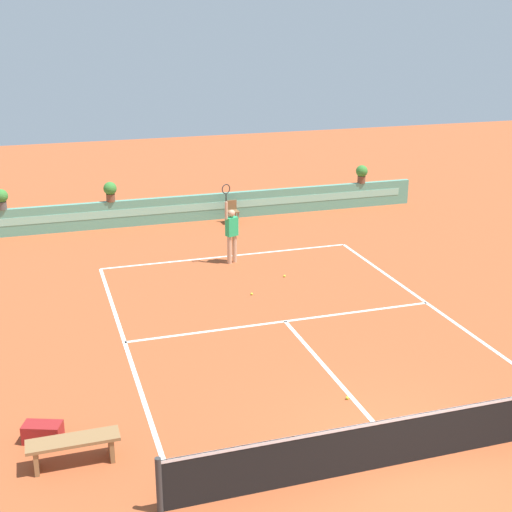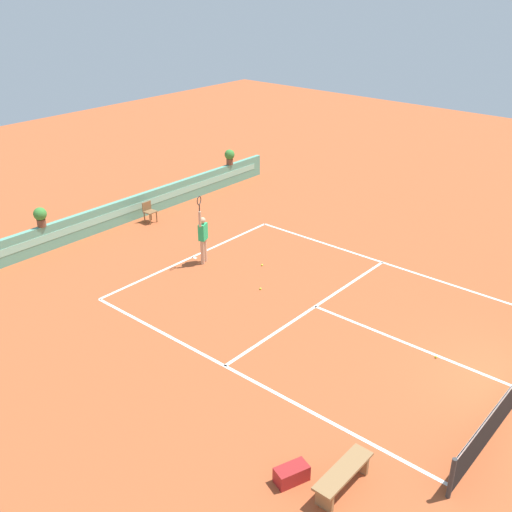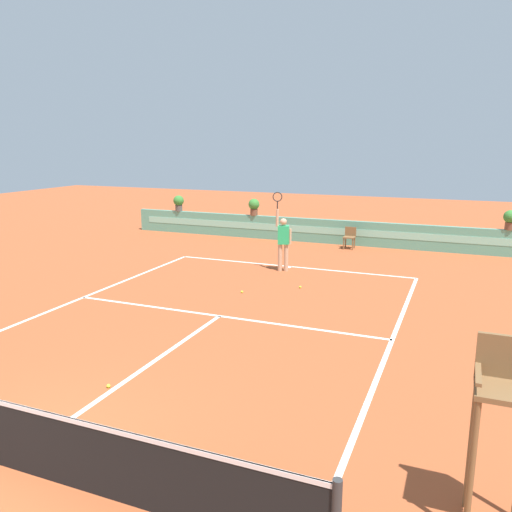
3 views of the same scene
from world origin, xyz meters
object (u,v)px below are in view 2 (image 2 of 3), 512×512
Objects in this scene: tennis_ball_near_baseline at (260,289)px; tennis_ball_mid_court at (262,265)px; bench_courtside at (343,475)px; tennis_player at (203,236)px; tennis_ball_by_sideline at (436,357)px; potted_plant_left at (40,216)px; potted_plant_far_right at (230,156)px; gear_bag at (292,474)px; ball_kid_chair at (149,211)px.

tennis_ball_near_baseline and tennis_ball_mid_court have the same top height.
tennis_ball_near_baseline is (5.33, 6.68, -0.34)m from bench_courtside.
bench_courtside is 23.53× the size of tennis_ball_near_baseline.
tennis_player reaches higher than tennis_ball_by_sideline.
tennis_ball_near_baseline is (-0.22, -2.83, -1.02)m from tennis_player.
tennis_player reaches higher than tennis_ball_mid_court.
tennis_ball_by_sideline is at bearing -99.57° from tennis_ball_mid_court.
tennis_player is 8.98m from tennis_ball_by_sideline.
potted_plant_far_right is (10.08, 0.00, 0.00)m from potted_plant_left.
gear_bag is at bearing -125.15° from tennis_player.
potted_plant_left reaches higher than tennis_ball_by_sideline.
ball_kid_chair is 12.50× the size of tennis_ball_by_sideline.
bench_courtside is (-6.80, -13.93, -0.10)m from ball_kid_chair.
gear_bag is 6.00m from tennis_ball_by_sideline.
potted_plant_far_right is (12.99, 13.75, 1.23)m from gear_bag.
tennis_ball_mid_court is at bearing -58.14° from potted_plant_left.
gear_bag reaches higher than tennis_ball_mid_court.
gear_bag is 9.94m from tennis_ball_mid_court.
potted_plant_left and potted_plant_far_right have the same top height.
potted_plant_far_right is (12.49, 14.66, 1.04)m from bench_courtside.
tennis_ball_mid_court and tennis_ball_by_sideline have the same top height.
tennis_ball_near_baseline is (-1.47, -7.25, -0.44)m from ball_kid_chair.
tennis_ball_mid_court is 8.24m from potted_plant_left.
tennis_player is at bearing 89.59° from tennis_ball_by_sideline.
bench_courtside is 2.21× the size of potted_plant_far_right.
ball_kid_chair is 1.21× the size of gear_bag.
ball_kid_chair is 4.63m from tennis_player.
tennis_ball_near_baseline is at bearing -69.91° from potted_plant_left.
tennis_ball_by_sideline is at bearing -77.66° from potted_plant_left.
gear_bag is at bearing -135.30° from tennis_ball_near_baseline.
ball_kid_chair is 13.42m from tennis_ball_by_sideline.
tennis_ball_mid_court is at bearing 43.59° from gear_bag.
tennis_ball_near_baseline is at bearing -131.88° from potted_plant_far_right.
tennis_player is at bearing 59.72° from bench_courtside.
gear_bag is (-0.50, 0.91, -0.20)m from bench_courtside.
tennis_ball_by_sideline is (-1.31, -13.34, -0.44)m from ball_kid_chair.
bench_courtside is 0.62× the size of tennis_player.
gear_bag is 0.97× the size of potted_plant_far_right.
tennis_ball_by_sideline is (-1.21, -7.18, 0.00)m from tennis_ball_mid_court.
potted_plant_far_right is at bearing 50.00° from tennis_ball_mid_court.
bench_courtside reaches higher than tennis_ball_near_baseline.
tennis_ball_near_baseline and tennis_ball_by_sideline have the same top height.
ball_kid_chair is 15.50m from bench_courtside.
potted_plant_far_right reaches higher than ball_kid_chair.
potted_plant_far_right is at bearing 7.34° from ball_kid_chair.
potted_plant_left reaches higher than gear_bag.
ball_kid_chair is at bearing -172.66° from potted_plant_far_right.
tennis_player is (6.05, 8.60, 0.87)m from gear_bag.
bench_courtside is at bearing -173.90° from tennis_ball_by_sideline.
potted_plant_far_right reaches higher than bench_courtside.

